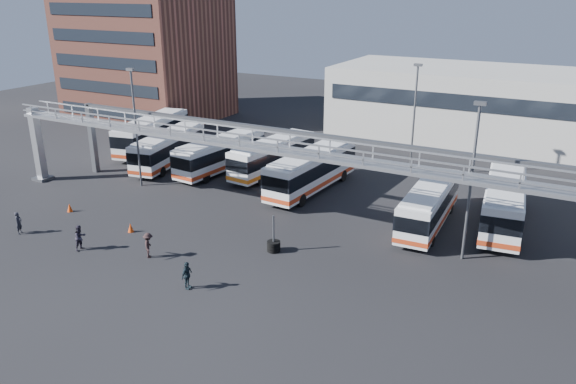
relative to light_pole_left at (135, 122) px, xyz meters
The scene contains 21 objects.
ground 18.78m from the light_pole_left, 26.57° to the right, with size 140.00×140.00×0.00m, color black.
gantry 16.14m from the light_pole_left, ahead, with size 51.40×5.15×7.10m.
apartment_building 28.52m from the light_pole_left, 129.29° to the left, with size 18.00×15.00×16.00m, color brown.
warehouse 41.07m from the light_pole_left, 46.97° to the left, with size 42.00×14.00×8.00m, color #9E9E99.
light_pole_left is the anchor object (origin of this frame).
light_pole_mid 28.02m from the light_pole_left, ahead, with size 0.70×0.35×10.21m.
light_pole_back 24.41m from the light_pole_left, 34.99° to the left, with size 0.70×0.35×10.21m.
bus_0 12.03m from the light_pole_left, 125.73° to the left, with size 4.94×11.91×3.53m.
bus_1 7.27m from the light_pole_left, 105.53° to the left, with size 4.33×11.00×3.26m.
bus_2 8.68m from the light_pole_left, 59.94° to the left, with size 3.51×10.83×3.23m.
bus_3 12.65m from the light_pole_left, 44.86° to the left, with size 3.59×10.83×3.23m.
bus_4 15.48m from the light_pole_left, 23.44° to the left, with size 3.40×11.54×3.46m.
bus_6 25.11m from the light_pole_left, ahead, with size 2.78×10.37×3.12m.
bus_7 30.15m from the light_pole_left, 11.21° to the left, with size 3.89×11.67×3.48m.
pedestrian_a 12.88m from the light_pole_left, 92.55° to the right, with size 0.59×0.39×1.63m, color #22222A.
pedestrian_b 13.75m from the light_pole_left, 65.40° to the right, with size 0.85×0.66×1.75m, color #282432.
pedestrian_c 15.31m from the light_pole_left, 45.87° to the right, with size 1.09×0.63×1.69m, color black.
pedestrian_d 19.92m from the light_pole_left, 40.11° to the right, with size 0.99×0.41×1.70m, color #19272E.
cone_left 9.11m from the light_pole_left, 95.39° to the right, with size 0.42×0.42×0.67m, color #E0410C.
cone_right 11.46m from the light_pole_left, 52.04° to the right, with size 0.42×0.42×0.67m, color #E0410C.
tire_stack 18.51m from the light_pole_left, 19.14° to the right, with size 0.89×0.89×2.55m.
Camera 1 is at (17.52, -26.93, 16.52)m, focal length 35.00 mm.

